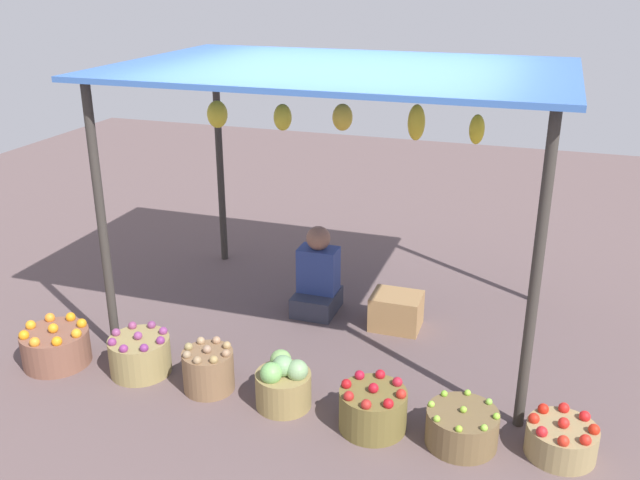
{
  "coord_description": "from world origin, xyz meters",
  "views": [
    {
      "loc": [
        1.53,
        -5.09,
        2.83
      ],
      "look_at": [
        0.0,
        -0.51,
        0.95
      ],
      "focal_mm": 39.16,
      "sensor_mm": 36.0,
      "label": 1
    }
  ],
  "objects_px": {
    "basket_limes": "(462,427)",
    "wooden_crate_near_vendor": "(396,311)",
    "basket_potatoes": "(208,369)",
    "basket_red_apples": "(373,409)",
    "basket_oranges": "(56,346)",
    "basket_red_tomatoes": "(561,439)",
    "vendor_person": "(318,279)",
    "basket_purple_onions": "(140,354)",
    "basket_cabbages": "(283,383)"
  },
  "relations": [
    {
      "from": "vendor_person",
      "to": "wooden_crate_near_vendor",
      "type": "bearing_deg",
      "value": -7.42
    },
    {
      "from": "basket_cabbages",
      "to": "basket_red_tomatoes",
      "type": "xyz_separation_m",
      "value": [
        1.83,
        0.05,
        -0.06
      ]
    },
    {
      "from": "basket_oranges",
      "to": "basket_limes",
      "type": "relative_size",
      "value": 1.11
    },
    {
      "from": "basket_oranges",
      "to": "wooden_crate_near_vendor",
      "type": "distance_m",
      "value": 2.72
    },
    {
      "from": "basket_potatoes",
      "to": "basket_red_apples",
      "type": "distance_m",
      "value": 1.24
    },
    {
      "from": "basket_red_apples",
      "to": "basket_limes",
      "type": "distance_m",
      "value": 0.58
    },
    {
      "from": "basket_potatoes",
      "to": "basket_cabbages",
      "type": "xyz_separation_m",
      "value": [
        0.58,
        -0.02,
        0.02
      ]
    },
    {
      "from": "basket_cabbages",
      "to": "wooden_crate_near_vendor",
      "type": "height_order",
      "value": "basket_cabbages"
    },
    {
      "from": "vendor_person",
      "to": "basket_limes",
      "type": "height_order",
      "value": "vendor_person"
    },
    {
      "from": "vendor_person",
      "to": "basket_red_tomatoes",
      "type": "distance_m",
      "value": 2.51
    },
    {
      "from": "vendor_person",
      "to": "basket_cabbages",
      "type": "relative_size",
      "value": 2.02
    },
    {
      "from": "basket_potatoes",
      "to": "basket_red_tomatoes",
      "type": "xyz_separation_m",
      "value": [
        2.41,
        0.03,
        -0.05
      ]
    },
    {
      "from": "basket_oranges",
      "to": "basket_cabbages",
      "type": "bearing_deg",
      "value": 0.86
    },
    {
      "from": "vendor_person",
      "to": "basket_cabbages",
      "type": "xyz_separation_m",
      "value": [
        0.24,
        -1.45,
        -0.13
      ]
    },
    {
      "from": "basket_red_tomatoes",
      "to": "basket_red_apples",
      "type": "bearing_deg",
      "value": -174.82
    },
    {
      "from": "basket_limes",
      "to": "wooden_crate_near_vendor",
      "type": "relative_size",
      "value": 1.11
    },
    {
      "from": "basket_potatoes",
      "to": "wooden_crate_near_vendor",
      "type": "relative_size",
      "value": 0.89
    },
    {
      "from": "basket_potatoes",
      "to": "basket_oranges",
      "type": "bearing_deg",
      "value": -177.79
    },
    {
      "from": "wooden_crate_near_vendor",
      "to": "basket_red_tomatoes",
      "type": "bearing_deg",
      "value": -44.24
    },
    {
      "from": "basket_potatoes",
      "to": "basket_cabbages",
      "type": "height_order",
      "value": "basket_cabbages"
    },
    {
      "from": "basket_red_apples",
      "to": "wooden_crate_near_vendor",
      "type": "bearing_deg",
      "value": 96.52
    },
    {
      "from": "vendor_person",
      "to": "basket_purple_onions",
      "type": "relative_size",
      "value": 1.72
    },
    {
      "from": "basket_red_apples",
      "to": "basket_red_tomatoes",
      "type": "xyz_separation_m",
      "value": [
        1.18,
        0.11,
        -0.04
      ]
    },
    {
      "from": "basket_oranges",
      "to": "basket_red_tomatoes",
      "type": "bearing_deg",
      "value": 1.28
    },
    {
      "from": "basket_red_apples",
      "to": "wooden_crate_near_vendor",
      "type": "height_order",
      "value": "basket_red_apples"
    },
    {
      "from": "wooden_crate_near_vendor",
      "to": "vendor_person",
      "type": "bearing_deg",
      "value": 172.58
    },
    {
      "from": "basket_oranges",
      "to": "basket_limes",
      "type": "distance_m",
      "value": 3.08
    },
    {
      "from": "basket_oranges",
      "to": "basket_purple_onions",
      "type": "xyz_separation_m",
      "value": [
        0.68,
        0.09,
        0.0
      ]
    },
    {
      "from": "basket_oranges",
      "to": "basket_red_tomatoes",
      "type": "relative_size",
      "value": 1.16
    },
    {
      "from": "basket_oranges",
      "to": "basket_red_tomatoes",
      "type": "distance_m",
      "value": 3.68
    },
    {
      "from": "basket_oranges",
      "to": "basket_red_apples",
      "type": "height_order",
      "value": "basket_red_apples"
    },
    {
      "from": "basket_purple_onions",
      "to": "wooden_crate_near_vendor",
      "type": "bearing_deg",
      "value": 38.0
    },
    {
      "from": "basket_potatoes",
      "to": "basket_purple_onions",
      "type": "bearing_deg",
      "value": 176.02
    },
    {
      "from": "basket_red_tomatoes",
      "to": "basket_limes",
      "type": "bearing_deg",
      "value": -171.74
    },
    {
      "from": "basket_purple_onions",
      "to": "basket_cabbages",
      "type": "relative_size",
      "value": 1.17
    },
    {
      "from": "vendor_person",
      "to": "basket_purple_onions",
      "type": "xyz_separation_m",
      "value": [
        -0.93,
        -1.39,
        -0.15
      ]
    },
    {
      "from": "basket_oranges",
      "to": "wooden_crate_near_vendor",
      "type": "bearing_deg",
      "value": 30.64
    },
    {
      "from": "basket_potatoes",
      "to": "basket_red_apples",
      "type": "xyz_separation_m",
      "value": [
        1.23,
        -0.07,
        -0.01
      ]
    },
    {
      "from": "basket_cabbages",
      "to": "basket_red_apples",
      "type": "bearing_deg",
      "value": -4.6
    },
    {
      "from": "basket_red_tomatoes",
      "to": "wooden_crate_near_vendor",
      "type": "height_order",
      "value": "wooden_crate_near_vendor"
    },
    {
      "from": "basket_purple_onions",
      "to": "vendor_person",
      "type": "bearing_deg",
      "value": 56.23
    },
    {
      "from": "vendor_person",
      "to": "wooden_crate_near_vendor",
      "type": "distance_m",
      "value": 0.75
    },
    {
      "from": "basket_red_tomatoes",
      "to": "wooden_crate_near_vendor",
      "type": "xyz_separation_m",
      "value": [
        -1.34,
        1.31,
        0.04
      ]
    },
    {
      "from": "basket_cabbages",
      "to": "basket_red_tomatoes",
      "type": "distance_m",
      "value": 1.83
    },
    {
      "from": "vendor_person",
      "to": "basket_oranges",
      "type": "bearing_deg",
      "value": -137.41
    },
    {
      "from": "vendor_person",
      "to": "basket_cabbages",
      "type": "height_order",
      "value": "vendor_person"
    },
    {
      "from": "vendor_person",
      "to": "basket_red_apples",
      "type": "bearing_deg",
      "value": -59.4
    },
    {
      "from": "basket_limes",
      "to": "wooden_crate_near_vendor",
      "type": "xyz_separation_m",
      "value": [
        -0.74,
        1.39,
        0.03
      ]
    },
    {
      "from": "basket_cabbages",
      "to": "wooden_crate_near_vendor",
      "type": "distance_m",
      "value": 1.44
    },
    {
      "from": "basket_cabbages",
      "to": "basket_limes",
      "type": "height_order",
      "value": "basket_cabbages"
    }
  ]
}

